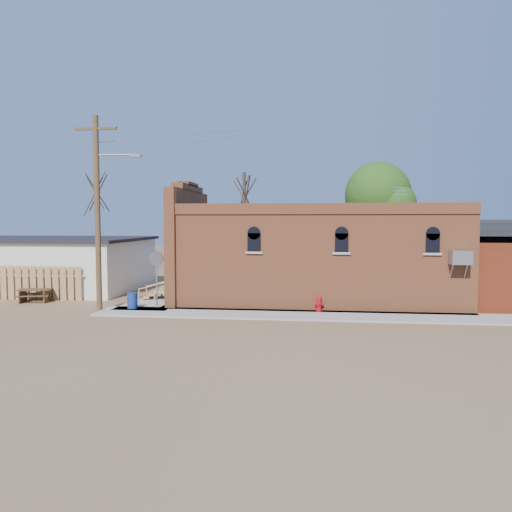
# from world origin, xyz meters

# --- Properties ---
(ground) EXTENTS (120.00, 120.00, 0.00)m
(ground) POSITION_xyz_m (0.00, 0.00, 0.00)
(ground) COLOR brown
(ground) RESTS_ON ground
(sidewalk_south) EXTENTS (19.00, 2.20, 0.08)m
(sidewalk_south) POSITION_xyz_m (1.50, 0.90, 0.04)
(sidewalk_south) COLOR #9E9991
(sidewalk_south) RESTS_ON ground
(sidewalk_west) EXTENTS (2.60, 10.00, 0.08)m
(sidewalk_west) POSITION_xyz_m (-6.30, 6.00, 0.04)
(sidewalk_west) COLOR #9E9991
(sidewalk_west) RESTS_ON ground
(brick_bar) EXTENTS (16.40, 7.97, 6.30)m
(brick_bar) POSITION_xyz_m (1.64, 5.49, 2.34)
(brick_bar) COLOR #BE653A
(brick_bar) RESTS_ON ground
(red_shed) EXTENTS (5.40, 6.40, 4.30)m
(red_shed) POSITION_xyz_m (11.50, 5.50, 2.27)
(red_shed) COLOR #612210
(red_shed) RESTS_ON ground
(wood_fence) EXTENTS (5.20, 0.10, 1.80)m
(wood_fence) POSITION_xyz_m (-12.80, 3.80, 0.90)
(wood_fence) COLOR #AD714E
(wood_fence) RESTS_ON ground
(utility_pole) EXTENTS (3.12, 0.26, 9.00)m
(utility_pole) POSITION_xyz_m (-8.14, 1.20, 4.77)
(utility_pole) COLOR #482C1C
(utility_pole) RESTS_ON ground
(tree_bare_near) EXTENTS (2.80, 2.80, 7.65)m
(tree_bare_near) POSITION_xyz_m (-3.00, 13.00, 5.96)
(tree_bare_near) COLOR #493D2A
(tree_bare_near) RESTS_ON ground
(tree_bare_far) EXTENTS (2.80, 2.80, 8.16)m
(tree_bare_far) POSITION_xyz_m (-14.00, 14.00, 6.36)
(tree_bare_far) COLOR #493D2A
(tree_bare_far) RESTS_ON ground
(tree_leafy) EXTENTS (4.40, 4.40, 8.15)m
(tree_leafy) POSITION_xyz_m (6.00, 13.50, 5.93)
(tree_leafy) COLOR #493D2A
(tree_leafy) RESTS_ON ground
(fire_hydrant) EXTENTS (0.41, 0.41, 0.70)m
(fire_hydrant) POSITION_xyz_m (2.01, 1.80, 0.42)
(fire_hydrant) COLOR #BA0A13
(fire_hydrant) RESTS_ON sidewalk_south
(stop_sign) EXTENTS (0.60, 0.52, 2.71)m
(stop_sign) POSITION_xyz_m (-5.62, 1.80, 2.16)
(stop_sign) COLOR #939298
(stop_sign) RESTS_ON sidewalk_south
(trash_barrel) EXTENTS (0.57, 0.57, 0.74)m
(trash_barrel) POSITION_xyz_m (-6.71, 1.50, 0.45)
(trash_barrel) COLOR navy
(trash_barrel) RESTS_ON sidewalk_west
(picnic_table) EXTENTS (1.86, 1.57, 0.67)m
(picnic_table) POSITION_xyz_m (-12.58, 3.20, 0.44)
(picnic_table) COLOR #4D351F
(picnic_table) RESTS_ON ground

